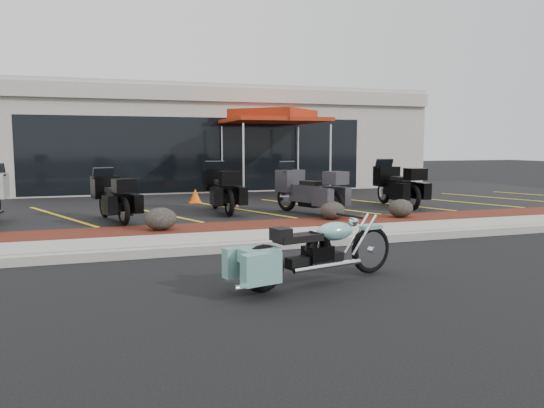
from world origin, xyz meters
name	(u,v)px	position (x,y,z in m)	size (l,w,h in m)	color
ground	(323,257)	(0.00, 0.00, 0.00)	(90.00, 90.00, 0.00)	black
curb	(303,243)	(0.00, 0.90, 0.07)	(24.00, 0.25, 0.15)	gray
sidewalk	(290,237)	(0.00, 1.60, 0.07)	(24.00, 1.20, 0.15)	gray
mulch_bed	(271,227)	(0.00, 2.80, 0.08)	(24.00, 1.20, 0.16)	#3C110D
upper_lot	(217,202)	(0.00, 8.20, 0.07)	(26.00, 9.60, 0.15)	black
dealership_building	(184,141)	(0.00, 14.47, 2.01)	(18.00, 8.16, 4.00)	gray
boulder_left	(161,219)	(-2.34, 2.67, 0.39)	(0.64, 0.53, 0.45)	black
boulder_mid	(332,210)	(1.55, 2.99, 0.37)	(0.58, 0.48, 0.41)	black
boulder_right	(401,208)	(3.22, 2.83, 0.37)	(0.60, 0.50, 0.42)	black
hero_cruiser	(371,243)	(0.18, -1.27, 0.45)	(2.58, 0.65, 0.91)	#74B5AB
touring_black_front	(104,193)	(-3.38, 4.99, 0.74)	(2.03, 0.78, 1.18)	black
touring_black_mid	(215,185)	(-0.56, 5.85, 0.79)	(2.20, 0.84, 1.28)	black
touring_grey	(287,186)	(1.08, 4.80, 0.79)	(2.22, 0.85, 1.29)	#333237
touring_black_rear	(384,181)	(4.37, 5.58, 0.80)	(2.24, 0.85, 1.30)	black
traffic_cone	(195,196)	(-0.79, 7.51, 0.36)	(0.36, 0.36, 0.41)	#F95A08
popup_canopy	(274,118)	(2.10, 8.92, 2.74)	(4.06, 4.06, 2.85)	silver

